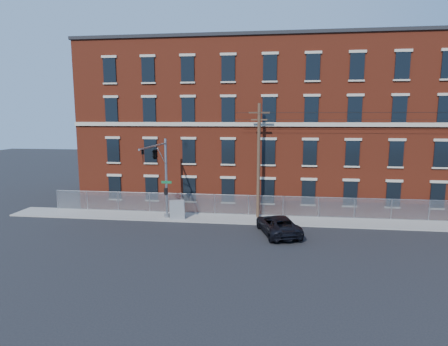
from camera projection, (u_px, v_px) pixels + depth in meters
name	position (u px, v px, depth m)	size (l,w,h in m)	color
ground	(228.00, 238.00, 27.58)	(140.00, 140.00, 0.00)	black
sidewalk	(376.00, 224.00, 31.00)	(65.00, 3.00, 0.12)	gray
mill_building	(357.00, 125.00, 38.54)	(55.30, 14.32, 16.30)	maroon
chain_link_fence	(373.00, 208.00, 32.13)	(59.06, 0.06, 1.85)	#A5A8AD
traffic_signal_mast	(158.00, 162.00, 29.64)	(0.90, 6.75, 7.00)	#9EA0A5
utility_pole_near	(259.00, 159.00, 32.02)	(1.80, 0.28, 10.00)	#4F3827
pickup_truck	(278.00, 225.00, 28.32)	(2.46, 5.34, 1.48)	black
utility_cabinet	(177.00, 210.00, 32.17)	(1.29, 0.65, 1.62)	slate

